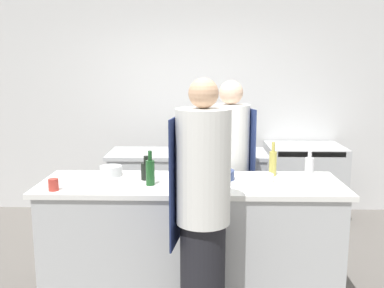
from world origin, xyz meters
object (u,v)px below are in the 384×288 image
Objects in this scene: bottle_olive_oil at (196,163)px; bottle_cooking_oil at (309,165)px; bottle_sauce at (273,162)px; bowl_ceramic_blue at (221,175)px; bowl_mixing_large at (261,178)px; bottle_vinegar at (150,172)px; bottle_wine at (146,170)px; chef_at_stove at (230,170)px; cup at (53,185)px; stockpot at (241,142)px; chef_at_prep_near at (202,211)px; oven_range at (303,183)px; bowl_prep_small at (111,171)px.

bottle_olive_oil is 1.27× the size of bottle_cooking_oil.
bottle_sauce is at bearing -170.23° from bottle_cooking_oil.
bowl_ceramic_blue is (0.21, -0.17, -0.06)m from bottle_olive_oil.
bottle_vinegar is at bearing -172.35° from bowl_mixing_large.
bowl_ceramic_blue is (0.57, 0.19, -0.07)m from bottle_vinegar.
bottle_wine reaches higher than bowl_ceramic_blue.
chef_at_stove is 5.95× the size of bottle_sauce.
cup is (-1.28, -0.36, 0.01)m from bowl_ceramic_blue.
chef_at_prep_near is at bearing -102.53° from stockpot.
bottle_vinegar is 1.39m from bottle_cooking_oil.
bottle_wine is 0.74m from cup.
chef_at_stove reaches higher than bottle_olive_oil.
chef_at_stove is 8.57× the size of bottle_cooking_oil.
chef_at_prep_near is 1.94m from stockpot.
bottle_sauce reaches higher than bowl_mixing_large.
bottle_olive_oil is 0.59m from bowl_mixing_large.
oven_range is 2.53m from bottle_vinegar.
chef_at_stove is 7.89× the size of bowl_ceramic_blue.
chef_at_stove is 1.70m from cup.
chef_at_prep_near is 0.71m from bowl_ceramic_blue.
stockpot reaches higher than bowl_ceramic_blue.
stockpot is at bearing 45.34° from cup.
bowl_ceramic_blue is 0.78× the size of stockpot.
chef_at_stove is at bearing 146.80° from bottle_cooking_oil.
bottle_cooking_oil reaches higher than bowl_mixing_large.
cup is (-0.71, -0.17, -0.06)m from bottle_vinegar.
bottle_sauce is 1.39m from bowl_prep_small.
chef_at_prep_near reaches higher than chef_at_stove.
bottle_sauce is (-0.33, -0.06, 0.04)m from bottle_cooking_oil.
bowl_ceramic_blue is at bearing -37.94° from bottle_olive_oil.
bottle_olive_oil is 0.66m from bottle_sauce.
stockpot is (0.48, 1.03, 0.01)m from bottle_olive_oil.
bottle_wine reaches higher than cup.
bowl_prep_small is 0.67× the size of stockpot.
chef_at_stove is at bearing 124.23° from bottle_sauce.
chef_at_prep_near is at bearing -55.23° from bottle_wine.
bottle_wine is (-0.05, 0.17, -0.03)m from bottle_vinegar.
bottle_vinegar is at bearing -162.35° from bottle_sauce.
oven_range is 2.44m from bottle_wine.
cup is at bearing -134.66° from stockpot.
stockpot is at bearing -4.00° from chef_at_prep_near.
cup is 0.32× the size of stockpot.
bottle_wine is 0.96× the size of bowl_mixing_large.
bottle_olive_oil is at bearing 26.39° from cup.
bottle_wine is at bearing -154.75° from bottle_olive_oil.
bottle_vinegar is at bearing -37.50° from bowl_prep_small.
bottle_vinegar is 0.97× the size of stockpot.
bottle_olive_oil reaches higher than stockpot.
stockpot is (-0.18, 1.07, -0.01)m from bottle_sauce.
bottle_wine is 0.91× the size of bowl_ceramic_blue.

